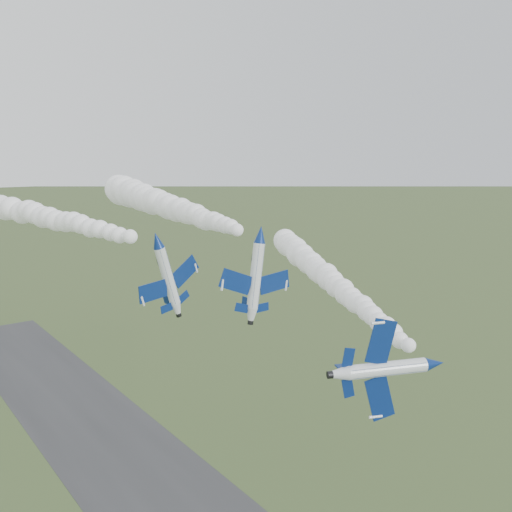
# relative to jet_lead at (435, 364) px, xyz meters

# --- Properties ---
(jet_lead) EXTENTS (7.85, 13.00, 11.30)m
(jet_lead) POSITION_rel_jet_lead_xyz_m (0.00, 0.00, 0.00)
(jet_lead) COLOR white
(smoke_trail_jet_lead) EXTENTS (33.07, 66.64, 5.35)m
(smoke_trail_jet_lead) POSITION_rel_jet_lead_xyz_m (16.77, 34.79, 1.45)
(smoke_trail_jet_lead) COLOR white
(jet_pair_left) EXTENTS (9.35, 11.47, 3.67)m
(jet_pair_left) POSITION_rel_jet_lead_xyz_m (-21.24, 24.15, 12.82)
(jet_pair_left) COLOR white
(smoke_trail_jet_pair_left) EXTENTS (17.63, 60.59, 4.64)m
(smoke_trail_jet_pair_left) POSITION_rel_jet_lead_xyz_m (-28.83, 56.58, 14.22)
(smoke_trail_jet_pair_left) COLOR white
(jet_pair_right) EXTENTS (10.98, 13.29, 3.44)m
(jet_pair_right) POSITION_rel_jet_lead_xyz_m (-6.78, 23.02, 12.41)
(jet_pair_right) COLOR white
(smoke_trail_jet_pair_right) EXTENTS (7.72, 52.58, 5.82)m
(smoke_trail_jet_pair_right) POSITION_rel_jet_lead_xyz_m (-5.39, 52.19, 14.04)
(smoke_trail_jet_pair_right) COLOR white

